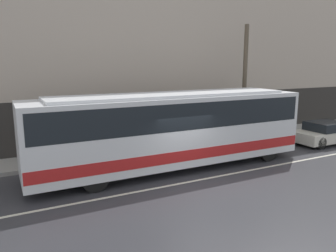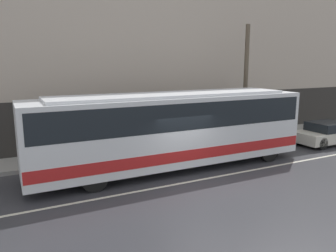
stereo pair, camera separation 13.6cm
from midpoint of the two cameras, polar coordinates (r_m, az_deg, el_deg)
ground_plane at (r=13.13m, az=4.46°, el=-9.60°), size 60.00×60.00×0.00m
sidewalk at (r=17.48m, az=-4.28°, el=-4.06°), size 60.00×2.26×0.18m
building_facade at (r=18.13m, az=-6.14°, el=15.20°), size 60.00×0.35×12.36m
lane_stripe at (r=13.13m, az=4.46°, el=-9.59°), size 54.00×0.14×0.01m
transit_bus at (r=14.22m, az=1.07°, el=-0.10°), size 12.35×2.59×3.33m
sedan_white_front at (r=21.12m, az=26.22°, el=-1.13°), size 4.25×1.82×1.26m
utility_pole_near at (r=19.67m, az=13.55°, el=7.30°), size 0.25×0.25×6.57m
pedestrian_waiting at (r=18.56m, az=0.97°, el=-0.47°), size 0.36×0.36×1.63m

